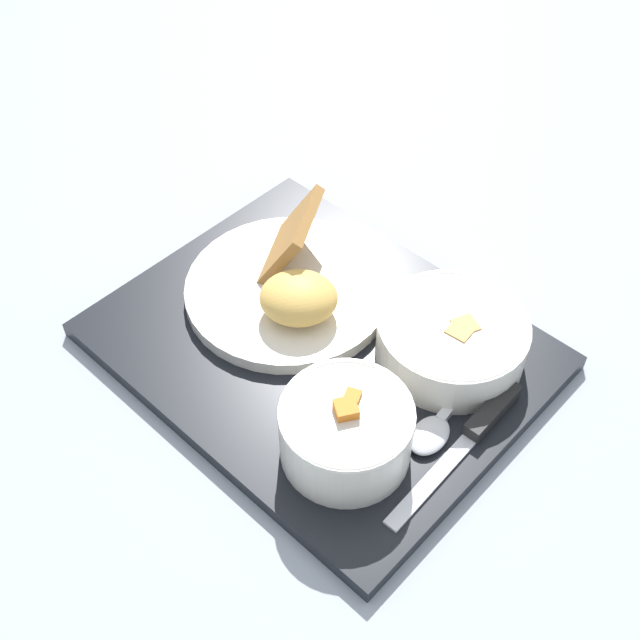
% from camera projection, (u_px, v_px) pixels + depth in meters
% --- Properties ---
extents(ground_plane, '(4.00, 4.00, 0.00)m').
position_uv_depth(ground_plane, '(320.00, 352.00, 0.79)').
color(ground_plane, '#99A3AD').
extents(serving_tray, '(0.43, 0.36, 0.02)m').
position_uv_depth(serving_tray, '(320.00, 346.00, 0.78)').
color(serving_tray, black).
rests_on(serving_tray, ground_plane).
extents(bowl_salad, '(0.11, 0.11, 0.07)m').
position_uv_depth(bowl_salad, '(346.00, 429.00, 0.67)').
color(bowl_salad, silver).
rests_on(bowl_salad, serving_tray).
extents(bowl_soup, '(0.14, 0.14, 0.05)m').
position_uv_depth(bowl_soup, '(452.00, 337.00, 0.74)').
color(bowl_soup, silver).
rests_on(bowl_soup, serving_tray).
extents(plate_main, '(0.21, 0.21, 0.08)m').
position_uv_depth(plate_main, '(290.00, 287.00, 0.80)').
color(plate_main, silver).
rests_on(plate_main, serving_tray).
extents(knife, '(0.04, 0.18, 0.02)m').
position_uv_depth(knife, '(480.00, 424.00, 0.70)').
color(knife, silver).
rests_on(knife, serving_tray).
extents(spoon, '(0.05, 0.15, 0.01)m').
position_uv_depth(spoon, '(442.00, 418.00, 0.71)').
color(spoon, silver).
rests_on(spoon, serving_tray).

